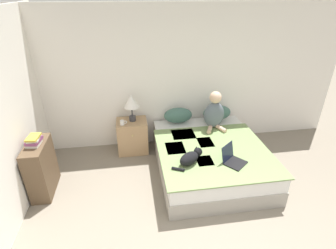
{
  "coord_description": "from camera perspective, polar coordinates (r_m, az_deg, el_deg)",
  "views": [
    {
      "loc": [
        -0.98,
        -1.41,
        2.74
      ],
      "look_at": [
        -0.44,
        2.14,
        0.85
      ],
      "focal_mm": 28.0,
      "sensor_mm": 36.0,
      "label": 1
    }
  ],
  "objects": [
    {
      "name": "table_lamp",
      "position": [
        4.6,
        -7.98,
        4.83
      ],
      "size": [
        0.27,
        0.27,
        0.49
      ],
      "color": "#38383D",
      "rests_on": "nightstand"
    },
    {
      "name": "book_stack_top",
      "position": [
        4.05,
        -27.19,
        -3.08
      ],
      "size": [
        0.19,
        0.26,
        0.14
      ],
      "color": "beige",
      "rests_on": "bookshelf"
    },
    {
      "name": "wall_back",
      "position": [
        4.84,
        3.44,
        10.06
      ],
      "size": [
        6.01,
        0.05,
        2.55
      ],
      "color": "white",
      "rests_on": "ground_plane"
    },
    {
      "name": "coffee_mug",
      "position": [
        4.61,
        -9.89,
        0.42
      ],
      "size": [
        0.12,
        0.07,
        0.08
      ],
      "color": "white",
      "rests_on": "nightstand"
    },
    {
      "name": "nightstand",
      "position": [
        4.87,
        -7.72,
        -2.51
      ],
      "size": [
        0.54,
        0.45,
        0.62
      ],
      "color": "tan",
      "rests_on": "ground_plane"
    },
    {
      "name": "bookshelf",
      "position": [
        4.28,
        -25.86,
        -8.53
      ],
      "size": [
        0.27,
        0.65,
        0.81
      ],
      "color": "brown",
      "rests_on": "ground_plane"
    },
    {
      "name": "laptop_open",
      "position": [
        3.89,
        13.93,
        -7.34
      ],
      "size": [
        0.41,
        0.41,
        0.26
      ],
      "rotation": [
        0.0,
        0.0,
        0.69
      ],
      "color": "black",
      "rests_on": "bed"
    },
    {
      "name": "cat_tabby",
      "position": [
        3.76,
        4.94,
        -7.16
      ],
      "size": [
        0.49,
        0.35,
        0.19
      ],
      "rotation": [
        0.0,
        0.0,
        0.6
      ],
      "color": "black",
      "rests_on": "bed"
    },
    {
      "name": "bed",
      "position": [
        4.41,
        8.96,
        -7.07
      ],
      "size": [
        1.71,
        2.01,
        0.5
      ],
      "color": "#9E998E",
      "rests_on": "ground_plane"
    },
    {
      "name": "person_sitting",
      "position": [
        4.66,
        10.05,
        2.61
      ],
      "size": [
        0.37,
        0.36,
        0.68
      ],
      "color": "slate",
      "rests_on": "bed"
    },
    {
      "name": "pillow_far",
      "position": [
        5.02,
        10.6,
        2.54
      ],
      "size": [
        0.52,
        0.28,
        0.28
      ],
      "color": "#42665B",
      "rests_on": "bed"
    },
    {
      "name": "pillow_near",
      "position": [
        4.83,
        2.2,
        2.02
      ],
      "size": [
        0.52,
        0.28,
        0.28
      ],
      "color": "#42665B",
      "rests_on": "bed"
    }
  ]
}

